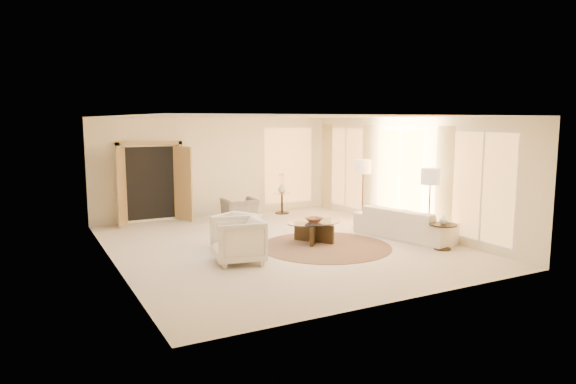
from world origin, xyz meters
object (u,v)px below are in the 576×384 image
side_vase (282,188)px  armchair_left (236,230)px  side_table (282,201)px  bowl (314,220)px  accent_chair (240,206)px  end_table (443,232)px  armchair_right (238,238)px  floor_lamp_far (430,180)px  end_vase (443,220)px  sofa (406,223)px  floor_lamp_near (363,170)px  coffee_table (314,229)px

side_vase → armchair_left: bearing=-130.3°
armchair_left → side_table: bearing=110.4°
side_vase → bowl: bearing=-105.9°
accent_chair → end_table: 5.65m
accent_chair → end_table: accent_chair is taller
armchair_left → armchair_right: (-0.37, -1.01, 0.06)m
floor_lamp_far → side_table: bearing=102.9°
end_vase → armchair_left: bearing=151.3°
side_table → bowl: size_ratio=1.65×
armchair_left → end_table: 4.38m
sofa → armchair_left: size_ratio=2.93×
armchair_right → floor_lamp_near: bearing=124.2°
side_vase → sofa: bearing=-74.9°
side_table → accent_chair: bearing=-168.0°
armchair_left → bowl: size_ratio=2.21×
sofa → side_table: (-1.12, 4.15, 0.02)m
floor_lamp_far → accent_chair: bearing=119.4°
end_table → bowl: (-2.09, 1.83, 0.14)m
floor_lamp_near → floor_lamp_far: (0.05, -2.39, -0.03)m
bowl → side_vase: size_ratio=1.41×
armchair_right → side_vase: bearing=155.2°
accent_chair → end_vase: bearing=118.8°
coffee_table → floor_lamp_far: size_ratio=0.78×
sofa → armchair_right: size_ratio=2.55×
end_table → end_vase: 0.26m
sofa → armchair_left: armchair_left is taller
end_vase → side_vase: side_vase is taller
end_table → bowl: size_ratio=1.55×
accent_chair → side_vase: size_ratio=3.38×
sofa → accent_chair: bearing=20.3°
sofa → bowl: (-2.13, 0.61, 0.16)m
end_table → side_table: (-1.08, 5.36, -0.00)m
end_vase → end_table: bearing=0.0°
accent_chair → end_vase: accent_chair is taller
armchair_left → floor_lamp_far: floor_lamp_far is taller
sofa → coffee_table: sofa is taller
end_table → side_vase: bearing=101.4°
armchair_right → end_table: 4.35m
sofa → end_table: 1.22m
side_table → end_table: bearing=-78.6°
accent_chair → bowl: size_ratio=2.39×
armchair_right → floor_lamp_near: 4.66m
sofa → end_table: bearing=164.6°
sofa → end_vase: end_vase is taller
end_table → floor_lamp_near: (-0.01, 2.86, 1.09)m
sofa → armchair_right: armchair_right is taller
end_table → side_vase: (-1.08, 5.36, 0.37)m
floor_lamp_near → armchair_right: bearing=-157.2°
armchair_left → accent_chair: 3.22m
accent_chair → floor_lamp_far: size_ratio=0.53×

